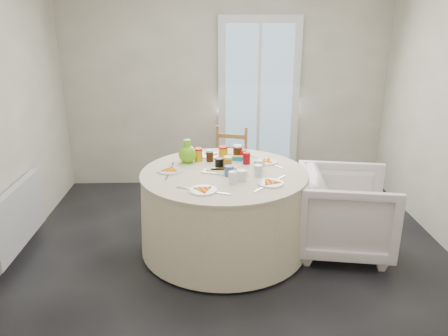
{
  "coord_description": "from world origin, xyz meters",
  "views": [
    {
      "loc": [
        -0.22,
        -3.43,
        2.07
      ],
      "look_at": [
        -0.09,
        0.24,
        0.8
      ],
      "focal_mm": 35.0,
      "sensor_mm": 36.0,
      "label": 1
    }
  ],
  "objects_px": {
    "table": "(224,211)",
    "green_pitcher": "(187,152)",
    "wooden_chair": "(228,165)",
    "radiator": "(19,216)",
    "armchair": "(345,212)"
  },
  "relations": [
    {
      "from": "green_pitcher",
      "to": "radiator",
      "type": "bearing_deg",
      "value": -163.35
    },
    {
      "from": "table",
      "to": "wooden_chair",
      "type": "xyz_separation_m",
      "value": [
        0.08,
        1.06,
        0.09
      ]
    },
    {
      "from": "wooden_chair",
      "to": "green_pitcher",
      "type": "relative_size",
      "value": 4.07
    },
    {
      "from": "table",
      "to": "green_pitcher",
      "type": "relative_size",
      "value": 7.02
    },
    {
      "from": "radiator",
      "to": "armchair",
      "type": "relative_size",
      "value": 1.18
    },
    {
      "from": "table",
      "to": "radiator",
      "type": "bearing_deg",
      "value": -178.7
    },
    {
      "from": "green_pitcher",
      "to": "armchair",
      "type": "bearing_deg",
      "value": -8.87
    },
    {
      "from": "radiator",
      "to": "armchair",
      "type": "xyz_separation_m",
      "value": [
        2.95,
        -0.03,
        0.01
      ]
    },
    {
      "from": "wooden_chair",
      "to": "table",
      "type": "bearing_deg",
      "value": -76.45
    },
    {
      "from": "radiator",
      "to": "table",
      "type": "relative_size",
      "value": 0.65
    },
    {
      "from": "table",
      "to": "green_pitcher",
      "type": "xyz_separation_m",
      "value": [
        -0.34,
        0.28,
        0.49
      ]
    },
    {
      "from": "table",
      "to": "armchair",
      "type": "bearing_deg",
      "value": -3.76
    },
    {
      "from": "armchair",
      "to": "green_pitcher",
      "type": "bearing_deg",
      "value": 85.9
    },
    {
      "from": "wooden_chair",
      "to": "armchair",
      "type": "height_order",
      "value": "wooden_chair"
    },
    {
      "from": "table",
      "to": "green_pitcher",
      "type": "height_order",
      "value": "green_pitcher"
    }
  ]
}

